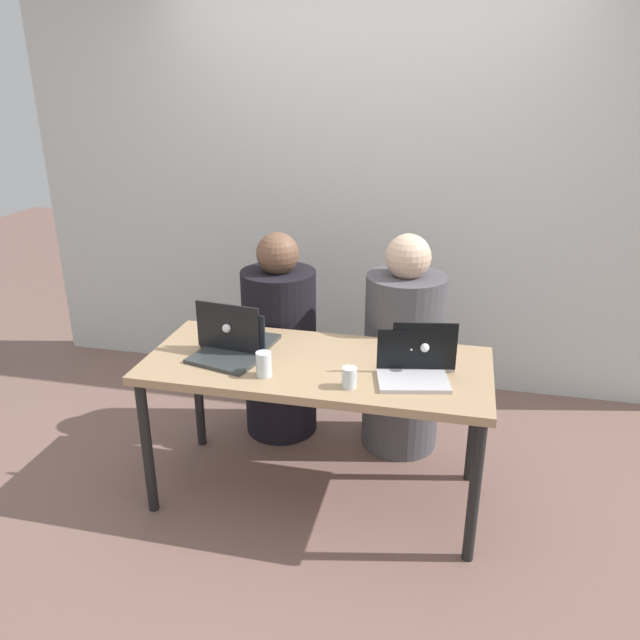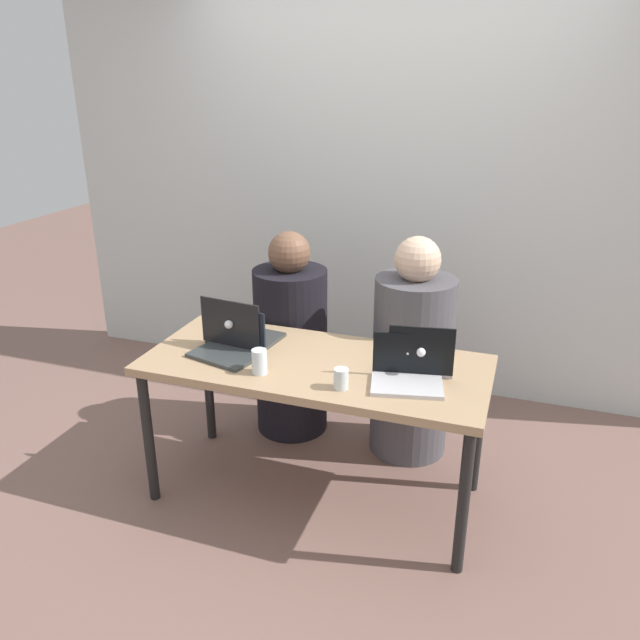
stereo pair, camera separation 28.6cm
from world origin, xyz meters
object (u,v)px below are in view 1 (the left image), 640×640
Objects in this scene: laptop_back_left at (237,336)px; laptop_back_right at (422,354)px; person_on_right at (403,356)px; water_glass_right at (349,379)px; person_on_left at (280,346)px; water_glass_left at (264,366)px; laptop_front_left at (229,349)px; laptop_front_right at (413,370)px.

laptop_back_right is at bearing -173.65° from laptop_back_left.
person_on_right is 0.94m from laptop_back_left.
person_on_right reaches higher than laptop_back_left.
laptop_back_right is at bearing 45.55° from water_glass_right.
person_on_left reaches higher than water_glass_right.
person_on_right is at bearing 54.61° from water_glass_left.
laptop_front_left reaches higher than water_glass_right.
person_on_right is at bearing 53.59° from laptop_front_left.
laptop_back_left is (-0.01, 0.14, 0.01)m from laptop_front_left.
laptop_back_left is (-0.76, -0.48, 0.25)m from person_on_right.
person_on_right is 3.43× the size of laptop_front_left.
water_glass_left is at bearing 177.06° from water_glass_right.
laptop_front_left is at bearing -1.43° from laptop_back_right.
person_on_left is 0.55m from laptop_back_left.
water_glass_right is (0.61, -0.30, -0.01)m from laptop_back_left.
person_on_right reaches higher than water_glass_right.
person_on_right reaches higher than laptop_front_left.
water_glass_right is 0.81× the size of water_glass_left.
person_on_left is at bearing 101.59° from water_glass_left.
person_on_left is at bearing -91.19° from laptop_back_left.
laptop_back_right reaches higher than laptop_front_left.
person_on_left is 3.37× the size of laptop_back_left.
laptop_back_right reaches higher than water_glass_right.
water_glass_left is (-0.66, -0.27, -0.00)m from laptop_back_right.
water_glass_left is at bearing 92.91° from person_on_left.
laptop_back_right is 0.91× the size of laptop_back_left.
laptop_front_left is 1.01× the size of laptop_back_left.
laptop_front_right is at bearing 12.54° from laptop_front_left.
laptop_back_left reaches higher than laptop_front_right.
water_glass_right is (-0.28, -0.29, -0.01)m from laptop_back_right.
water_glass_right is (0.54, -0.78, 0.24)m from person_on_left.
person_on_right is 0.83m from water_glass_right.
person_on_left is 3.35× the size of laptop_front_left.
person_on_right is 0.69m from laptop_front_right.
laptop_front_right is at bearing 28.01° from water_glass_right.
water_glass_right is (-0.16, -0.78, 0.23)m from person_on_right.
person_on_left is 10.56× the size of water_glass_left.
laptop_back_right is (0.12, -0.49, 0.24)m from person_on_right.
laptop_front_left is 0.14m from laptop_back_left.
laptop_back_right is at bearing 67.47° from laptop_front_right.
laptop_back_left reaches higher than laptop_back_right.
laptop_front_right is at bearing 10.27° from water_glass_left.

